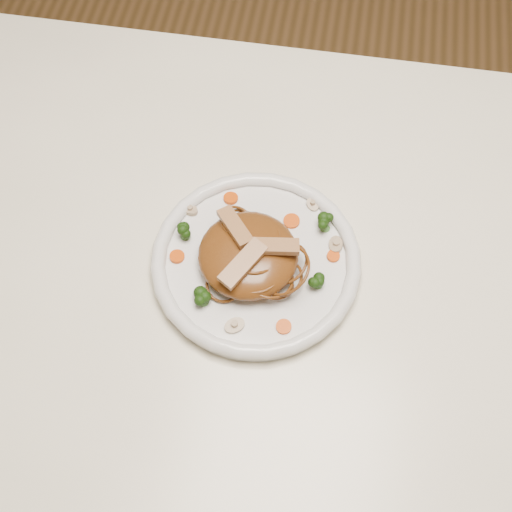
# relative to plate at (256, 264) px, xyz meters

# --- Properties ---
(ground) EXTENTS (4.00, 4.00, 0.00)m
(ground) POSITION_rel_plate_xyz_m (0.09, 0.01, -0.76)
(ground) COLOR brown
(ground) RESTS_ON ground
(table) EXTENTS (1.20, 0.80, 0.75)m
(table) POSITION_rel_plate_xyz_m (0.09, 0.01, -0.11)
(table) COLOR white
(table) RESTS_ON ground
(plate) EXTENTS (0.34, 0.34, 0.02)m
(plate) POSITION_rel_plate_xyz_m (0.00, 0.00, 0.00)
(plate) COLOR white
(plate) RESTS_ON table
(noodle_mound) EXTENTS (0.16, 0.16, 0.04)m
(noodle_mound) POSITION_rel_plate_xyz_m (-0.01, -0.00, 0.03)
(noodle_mound) COLOR brown
(noodle_mound) RESTS_ON plate
(chicken_a) EXTENTS (0.07, 0.03, 0.01)m
(chicken_a) POSITION_rel_plate_xyz_m (0.02, -0.00, 0.06)
(chicken_a) COLOR tan
(chicken_a) RESTS_ON noodle_mound
(chicken_b) EXTENTS (0.06, 0.06, 0.01)m
(chicken_b) POSITION_rel_plate_xyz_m (-0.03, 0.02, 0.06)
(chicken_b) COLOR tan
(chicken_b) RESTS_ON noodle_mound
(chicken_c) EXTENTS (0.06, 0.07, 0.01)m
(chicken_c) POSITION_rel_plate_xyz_m (-0.01, -0.03, 0.06)
(chicken_c) COLOR tan
(chicken_c) RESTS_ON noodle_mound
(broccoli_0) EXTENTS (0.03, 0.03, 0.03)m
(broccoli_0) POSITION_rel_plate_xyz_m (0.09, 0.07, 0.02)
(broccoli_0) COLOR #1A3C0C
(broccoli_0) RESTS_ON plate
(broccoli_1) EXTENTS (0.03, 0.03, 0.03)m
(broccoli_1) POSITION_rel_plate_xyz_m (-0.10, 0.02, 0.02)
(broccoli_1) COLOR #1A3C0C
(broccoli_1) RESTS_ON plate
(broccoli_2) EXTENTS (0.03, 0.03, 0.03)m
(broccoli_2) POSITION_rel_plate_xyz_m (-0.06, -0.07, 0.02)
(broccoli_2) COLOR #1A3C0C
(broccoli_2) RESTS_ON plate
(broccoli_3) EXTENTS (0.03, 0.03, 0.03)m
(broccoli_3) POSITION_rel_plate_xyz_m (0.08, -0.02, 0.02)
(broccoli_3) COLOR #1A3C0C
(broccoli_3) RESTS_ON plate
(carrot_0) EXTENTS (0.03, 0.03, 0.00)m
(carrot_0) POSITION_rel_plate_xyz_m (0.04, 0.07, 0.01)
(carrot_0) COLOR #E64B08
(carrot_0) RESTS_ON plate
(carrot_1) EXTENTS (0.02, 0.02, 0.00)m
(carrot_1) POSITION_rel_plate_xyz_m (-0.10, -0.01, 0.01)
(carrot_1) COLOR #E64B08
(carrot_1) RESTS_ON plate
(carrot_2) EXTENTS (0.02, 0.02, 0.00)m
(carrot_2) POSITION_rel_plate_xyz_m (0.10, 0.02, 0.01)
(carrot_2) COLOR #E64B08
(carrot_2) RESTS_ON plate
(carrot_3) EXTENTS (0.03, 0.03, 0.00)m
(carrot_3) POSITION_rel_plate_xyz_m (-0.05, 0.09, 0.01)
(carrot_3) COLOR #E64B08
(carrot_3) RESTS_ON plate
(carrot_4) EXTENTS (0.02, 0.02, 0.00)m
(carrot_4) POSITION_rel_plate_xyz_m (0.05, -0.09, 0.01)
(carrot_4) COLOR #E64B08
(carrot_4) RESTS_ON plate
(mushroom_0) EXTENTS (0.04, 0.04, 0.01)m
(mushroom_0) POSITION_rel_plate_xyz_m (-0.01, -0.10, 0.01)
(mushroom_0) COLOR beige
(mushroom_0) RESTS_ON plate
(mushroom_1) EXTENTS (0.03, 0.03, 0.01)m
(mushroom_1) POSITION_rel_plate_xyz_m (0.10, 0.04, 0.01)
(mushroom_1) COLOR beige
(mushroom_1) RESTS_ON plate
(mushroom_2) EXTENTS (0.03, 0.03, 0.01)m
(mushroom_2) POSITION_rel_plate_xyz_m (-0.10, 0.06, 0.01)
(mushroom_2) COLOR beige
(mushroom_2) RESTS_ON plate
(mushroom_3) EXTENTS (0.03, 0.03, 0.01)m
(mushroom_3) POSITION_rel_plate_xyz_m (0.06, 0.10, 0.01)
(mushroom_3) COLOR beige
(mushroom_3) RESTS_ON plate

